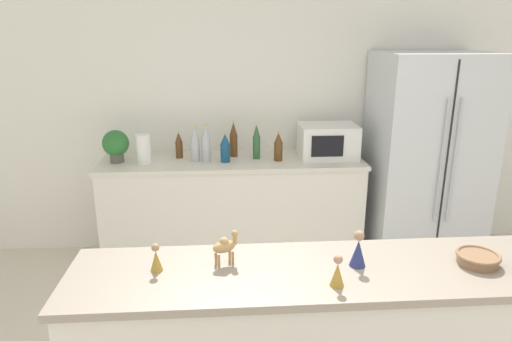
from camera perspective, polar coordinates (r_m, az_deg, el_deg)
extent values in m
cube|color=white|center=(4.13, 2.21, 7.51)|extent=(8.00, 0.06, 2.55)
cube|color=silver|center=(4.02, -2.88, -5.15)|extent=(2.18, 0.60, 0.88)
cube|color=silver|center=(3.87, -2.99, 1.17)|extent=(2.21, 0.63, 0.03)
cube|color=silver|center=(4.16, 20.43, 1.20)|extent=(0.91, 0.72, 1.80)
cube|color=black|center=(3.85, 22.59, -0.29)|extent=(0.01, 0.01, 1.73)
cylinder|color=#B2B5BA|center=(3.79, 22.17, 0.92)|extent=(0.02, 0.02, 0.99)
cylinder|color=#B2B5BA|center=(3.83, 23.51, 0.94)|extent=(0.02, 0.02, 0.99)
cube|color=gray|center=(2.02, 7.42, -12.54)|extent=(2.12, 0.52, 0.03)
cylinder|color=#595451|center=(3.93, -16.99, 1.58)|extent=(0.11, 0.11, 0.08)
sphere|color=#2D7033|center=(3.90, -17.14, 3.28)|extent=(0.21, 0.21, 0.21)
cylinder|color=white|center=(3.81, -13.87, 2.62)|extent=(0.12, 0.12, 0.24)
cube|color=white|center=(3.94, 8.96, 3.67)|extent=(0.48, 0.36, 0.28)
cube|color=black|center=(3.76, 8.93, 3.01)|extent=(0.26, 0.01, 0.17)
cylinder|color=#B2B7BC|center=(3.81, -7.61, 2.54)|extent=(0.07, 0.07, 0.19)
cone|color=#B2B7BC|center=(3.78, -7.70, 4.69)|extent=(0.07, 0.07, 0.11)
cylinder|color=gold|center=(3.76, -7.73, 5.54)|extent=(0.03, 0.03, 0.01)
cylinder|color=brown|center=(3.94, -9.58, 2.60)|extent=(0.06, 0.06, 0.14)
cone|color=brown|center=(3.92, -9.66, 4.17)|extent=(0.06, 0.06, 0.08)
cylinder|color=gold|center=(3.91, -9.69, 4.80)|extent=(0.02, 0.02, 0.01)
cylinder|color=#2D6033|center=(3.86, 0.07, 2.87)|extent=(0.06, 0.06, 0.19)
cone|color=#2D6033|center=(3.82, 0.07, 5.02)|extent=(0.06, 0.06, 0.11)
cylinder|color=gold|center=(3.81, 0.07, 5.86)|extent=(0.02, 0.02, 0.01)
cylinder|color=navy|center=(3.77, -3.86, 2.21)|extent=(0.08, 0.08, 0.15)
cone|color=navy|center=(3.74, -3.90, 3.95)|extent=(0.08, 0.08, 0.08)
cylinder|color=gold|center=(3.73, -3.91, 4.65)|extent=(0.03, 0.03, 0.01)
cylinder|color=brown|center=(3.93, -2.81, 3.16)|extent=(0.07, 0.07, 0.19)
cone|color=brown|center=(3.90, -2.84, 5.30)|extent=(0.06, 0.06, 0.11)
cylinder|color=gold|center=(3.89, -2.86, 6.13)|extent=(0.02, 0.02, 0.01)
cylinder|color=#B2B7BC|center=(3.79, -6.26, 2.55)|extent=(0.07, 0.07, 0.19)
cone|color=#B2B7BC|center=(3.75, -6.34, 4.80)|extent=(0.07, 0.07, 0.11)
cylinder|color=gold|center=(3.74, -6.37, 5.68)|extent=(0.03, 0.03, 0.01)
cylinder|color=brown|center=(3.81, 2.87, 2.38)|extent=(0.07, 0.07, 0.15)
cone|color=brown|center=(3.78, 2.90, 4.13)|extent=(0.07, 0.07, 0.09)
cylinder|color=gold|center=(3.77, 2.91, 4.82)|extent=(0.03, 0.03, 0.01)
cylinder|color=#8C6647|center=(2.25, 25.96, -9.96)|extent=(0.17, 0.17, 0.04)
torus|color=#8C6647|center=(2.24, 26.03, -9.49)|extent=(0.18, 0.18, 0.01)
ellipsoid|color=tan|center=(2.00, -4.01, -9.48)|extent=(0.12, 0.09, 0.05)
sphere|color=tan|center=(1.99, -4.02, -8.86)|extent=(0.04, 0.04, 0.04)
cylinder|color=tan|center=(2.01, -2.66, -8.52)|extent=(0.02, 0.02, 0.05)
sphere|color=tan|center=(2.00, -2.67, -7.85)|extent=(0.03, 0.03, 0.03)
cylinder|color=tan|center=(2.05, -3.31, -10.48)|extent=(0.01, 0.01, 0.06)
cylinder|color=tan|center=(2.03, -2.91, -10.85)|extent=(0.01, 0.01, 0.06)
cylinder|color=tan|center=(2.03, -5.03, -10.87)|extent=(0.01, 0.01, 0.06)
cylinder|color=tan|center=(2.00, -4.66, -11.26)|extent=(0.01, 0.01, 0.06)
cone|color=#B28933|center=(2.01, -12.35, -10.97)|extent=(0.05, 0.05, 0.09)
sphere|color=#A37A5B|center=(1.98, -12.47, -9.37)|extent=(0.03, 0.03, 0.03)
cone|color=#B28933|center=(1.88, 10.13, -12.69)|extent=(0.06, 0.06, 0.10)
sphere|color=#A37A5B|center=(1.85, 10.24, -10.87)|extent=(0.04, 0.04, 0.04)
cone|color=navy|center=(2.04, 12.63, -10.04)|extent=(0.07, 0.07, 0.12)
sphere|color=#A37A5B|center=(2.01, 12.78, -7.95)|extent=(0.04, 0.04, 0.04)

